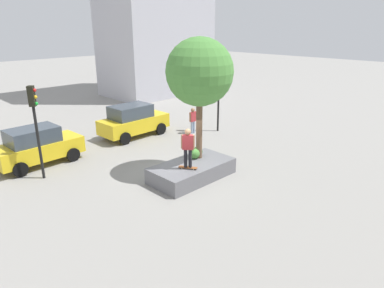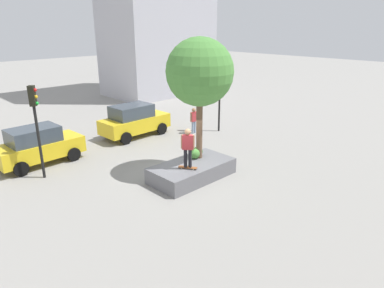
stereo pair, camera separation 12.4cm
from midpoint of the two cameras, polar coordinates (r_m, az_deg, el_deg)
name	(u,v)px [view 1 (the left image)]	position (r m, az deg, el deg)	size (l,w,h in m)	color
ground_plane	(184,177)	(15.57, -1.51, -5.48)	(120.00, 120.00, 0.00)	gray
planter_ledge	(192,171)	(15.36, -0.23, -4.41)	(3.76, 1.96, 0.70)	slate
plaza_tree	(200,72)	(14.92, 1.01, 11.69)	(2.91, 2.91, 5.33)	brown
boxwood_shrub	(198,152)	(15.95, 0.70, -1.24)	(0.46, 0.46, 0.46)	#2D6628
hedge_clump	(194,153)	(15.68, 0.18, -1.57)	(0.48, 0.48, 0.48)	#4C8C3D
skateboard	(188,167)	(14.65, -0.92, -3.88)	(0.60, 0.79, 0.07)	brown
skateboarder	(188,145)	(14.30, -0.94, -0.22)	(0.45, 0.46, 1.69)	black
taxi_cab	(37,146)	(18.26, -24.32, -0.28)	(4.07, 2.01, 1.86)	gold
sedan_parked	(133,120)	(21.21, -9.83, 3.84)	(4.25, 2.06, 1.95)	gold
traffic_light_corner	(219,81)	(21.60, 4.29, 10.24)	(0.37, 0.37, 4.65)	black
traffic_light_median	(35,116)	(15.99, -24.64, 4.14)	(0.37, 0.37, 4.11)	black
pedestrian_crossing	(193,119)	(21.52, -0.03, 4.19)	(0.55, 0.25, 1.62)	#8C9EB7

